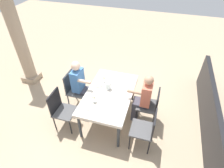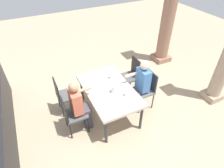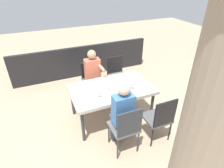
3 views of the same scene
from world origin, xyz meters
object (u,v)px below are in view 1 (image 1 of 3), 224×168
object	(u,v)px
plate_3	(129,80)
plate_0	(86,106)
diner_woman_green	(81,85)
wine_glass_2	(104,78)
wine_glass_0	(94,97)
plate_2	(98,84)
chair_mid_south	(151,104)
diner_man_white	(143,98)
chair_west_south	(146,128)
chair_mid_north	(74,88)
water_pitcher	(108,86)
plate_1	(122,101)
dining_table	(109,95)
stone_column_centre	(18,36)
chair_west_north	(61,108)

from	to	relation	value
plate_3	plate_0	bearing A→B (deg)	148.97
diner_woman_green	wine_glass_2	distance (m)	0.57
wine_glass_0	plate_2	world-z (taller)	wine_glass_0
chair_mid_south	diner_man_white	xyz separation A→B (m)	(-0.00, 0.19, 0.15)
chair_west_south	chair_mid_north	xyz separation A→B (m)	(0.66, 1.83, 0.02)
wine_glass_0	wine_glass_2	size ratio (longest dim) A/B	1.09
diner_woman_green	wine_glass_2	xyz separation A→B (m)	(0.22, -0.50, 0.15)
wine_glass_2	water_pitcher	world-z (taller)	water_pitcher
chair_west_south	plate_1	xyz separation A→B (m)	(0.37, 0.59, 0.22)
chair_west_south	chair_mid_south	distance (m)	0.66
dining_table	chair_mid_north	xyz separation A→B (m)	(0.13, 0.91, -0.13)
chair_west_south	plate_2	distance (m)	1.45
chair_west_south	plate_1	distance (m)	0.73
plate_2	water_pitcher	distance (m)	0.28
diner_woman_green	plate_2	size ratio (longest dim) A/B	6.28
chair_west_south	diner_woman_green	bearing A→B (deg)	68.09
dining_table	plate_3	bearing A→B (deg)	-29.92
dining_table	wine_glass_0	size ratio (longest dim) A/B	9.37
chair_west_south	stone_column_centre	world-z (taller)	stone_column_centre
plate_3	water_pitcher	xyz separation A→B (m)	(-0.41, 0.38, 0.06)
stone_column_centre	plate_1	world-z (taller)	stone_column_centre
chair_west_south	diner_woman_green	xyz separation A→B (m)	(0.66, 1.64, 0.17)
chair_mid_north	wine_glass_0	size ratio (longest dim) A/B	5.56
chair_west_south	wine_glass_2	world-z (taller)	chair_west_south
diner_woman_green	plate_1	size ratio (longest dim) A/B	5.97
chair_west_north	chair_west_south	size ratio (longest dim) A/B	1.02
chair_west_south	wine_glass_0	world-z (taller)	chair_west_south
plate_2	water_pitcher	xyz separation A→B (m)	(-0.06, -0.26, 0.06)
plate_1	plate_3	distance (m)	0.71
plate_3	plate_1	bearing A→B (deg)	-179.61
chair_mid_south	diner_man_white	bearing A→B (deg)	90.93
chair_west_south	wine_glass_0	distance (m)	1.19
stone_column_centre	plate_1	distance (m)	3.16
chair_mid_south	stone_column_centre	bearing A→B (deg)	80.84
chair_mid_north	plate_1	bearing A→B (deg)	-103.27
plate_3	diner_woman_green	bearing A→B (deg)	111.83
dining_table	plate_0	world-z (taller)	plate_0
chair_west_south	diner_woman_green	size ratio (longest dim) A/B	0.70
wine_glass_0	plate_1	xyz separation A→B (m)	(0.18, -0.54, -0.12)
chair_west_south	diner_man_white	distance (m)	0.70
water_pitcher	chair_west_south	bearing A→B (deg)	-124.48
plate_0	plate_1	bearing A→B (deg)	-61.69
chair_west_north	wine_glass_2	xyz separation A→B (m)	(0.88, -0.69, 0.33)
stone_column_centre	plate_3	distance (m)	3.04
chair_west_north	water_pitcher	size ratio (longest dim) A/B	5.73
wine_glass_2	plate_2	bearing A→B (deg)	147.50
chair_mid_south	plate_3	bearing A→B (deg)	54.92
water_pitcher	plate_0	bearing A→B (deg)	158.62
chair_west_north	chair_mid_north	distance (m)	0.66
chair_west_north	diner_man_white	bearing A→B (deg)	-68.00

